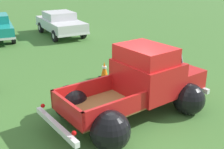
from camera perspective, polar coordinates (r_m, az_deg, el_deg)
The scene contains 4 objects.
ground_plane at distance 8.02m, azimuth 3.48°, elevation -8.21°, with size 80.00×80.00×0.00m, color #3D6B2D.
vintage_pickup_truck at distance 7.92m, azimuth 5.74°, elevation -2.56°, with size 4.91×3.49×1.96m.
show_car_1 at distance 17.82m, azimuth -10.52°, elevation 10.37°, with size 2.27×4.56×1.43m.
lane_cone_0 at distance 10.53m, azimuth -1.56°, elevation 0.94°, with size 0.36×0.36×0.63m.
Camera 1 is at (-3.38, -6.16, 3.87)m, focal length 44.77 mm.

